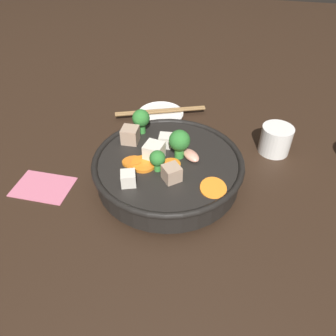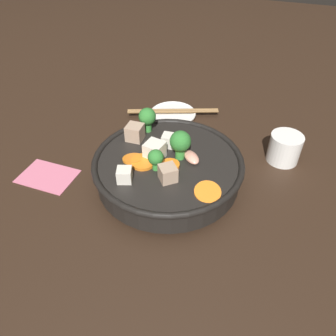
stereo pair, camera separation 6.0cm
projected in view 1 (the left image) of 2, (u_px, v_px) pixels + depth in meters
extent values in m
plane|color=black|center=(168.00, 182.00, 0.65)|extent=(3.00, 3.00, 0.00)
cylinder|color=black|center=(168.00, 180.00, 0.64)|extent=(0.15, 0.15, 0.01)
cylinder|color=black|center=(168.00, 170.00, 0.63)|extent=(0.27, 0.27, 0.04)
torus|color=black|center=(168.00, 161.00, 0.61)|extent=(0.29, 0.29, 0.01)
cylinder|color=brown|center=(168.00, 166.00, 0.62)|extent=(0.26, 0.26, 0.02)
cylinder|color=orange|center=(133.00, 162.00, 0.61)|extent=(0.05, 0.05, 0.01)
cylinder|color=orange|center=(143.00, 164.00, 0.60)|extent=(0.06, 0.06, 0.01)
cylinder|color=orange|center=(171.00, 165.00, 0.60)|extent=(0.04, 0.04, 0.01)
cylinder|color=orange|center=(213.00, 188.00, 0.55)|extent=(0.06, 0.06, 0.01)
cylinder|color=green|center=(158.00, 166.00, 0.59)|extent=(0.01, 0.01, 0.02)
sphere|color=#2D752D|center=(157.00, 158.00, 0.57)|extent=(0.03, 0.03, 0.03)
cylinder|color=green|center=(179.00, 152.00, 0.61)|extent=(0.02, 0.02, 0.02)
sphere|color=#2D752D|center=(180.00, 140.00, 0.60)|extent=(0.04, 0.04, 0.04)
cylinder|color=green|center=(142.00, 128.00, 0.68)|extent=(0.02, 0.02, 0.02)
sphere|color=#2D752D|center=(141.00, 118.00, 0.66)|extent=(0.04, 0.04, 0.04)
cube|color=silver|center=(166.00, 140.00, 0.64)|extent=(0.03, 0.03, 0.02)
cube|color=silver|center=(154.00, 152.00, 0.60)|extent=(0.04, 0.04, 0.03)
cube|color=tan|center=(172.00, 173.00, 0.56)|extent=(0.04, 0.04, 0.03)
cube|color=silver|center=(128.00, 179.00, 0.56)|extent=(0.03, 0.03, 0.02)
cube|color=tan|center=(130.00, 135.00, 0.65)|extent=(0.03, 0.03, 0.03)
ellipsoid|color=#EA9E84|center=(191.00, 155.00, 0.61)|extent=(0.05, 0.05, 0.01)
cylinder|color=white|center=(161.00, 115.00, 0.83)|extent=(0.11, 0.11, 0.01)
torus|color=white|center=(161.00, 113.00, 0.83)|extent=(0.12, 0.12, 0.01)
cylinder|color=white|center=(276.00, 140.00, 0.70)|extent=(0.07, 0.07, 0.06)
cylinder|color=brown|center=(277.00, 133.00, 0.69)|extent=(0.06, 0.06, 0.00)
cube|color=#D16B84|center=(43.00, 187.00, 0.64)|extent=(0.11, 0.08, 0.00)
cylinder|color=olive|center=(161.00, 112.00, 0.82)|extent=(0.21, 0.09, 0.01)
cylinder|color=olive|center=(160.00, 110.00, 0.83)|extent=(0.21, 0.09, 0.01)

